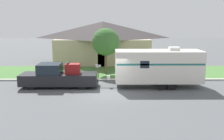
{
  "coord_description": "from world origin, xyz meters",
  "views": [
    {
      "loc": [
        -0.04,
        -18.17,
        5.34
      ],
      "look_at": [
        0.1,
        1.59,
        1.4
      ],
      "focal_mm": 40.0,
      "sensor_mm": 36.0,
      "label": 1
    }
  ],
  "objects": [
    {
      "name": "curb_strip",
      "position": [
        0.0,
        3.75,
        0.07
      ],
      "size": [
        80.0,
        0.3,
        0.14
      ],
      "color": "beige",
      "rests_on": "ground_plane"
    },
    {
      "name": "lawn_strip",
      "position": [
        0.0,
        7.4,
        0.01
      ],
      "size": [
        80.0,
        7.0,
        0.03
      ],
      "color": "#477538",
      "rests_on": "ground_plane"
    },
    {
      "name": "tree_in_yard",
      "position": [
        -0.49,
        6.61,
        3.23
      ],
      "size": [
        2.72,
        2.72,
        4.61
      ],
      "color": "brown",
      "rests_on": "ground_plane"
    },
    {
      "name": "travel_trailer",
      "position": [
        3.83,
        1.59,
        1.72
      ],
      "size": [
        8.16,
        2.3,
        3.26
      ],
      "color": "black",
      "rests_on": "ground_plane"
    },
    {
      "name": "mailbox",
      "position": [
        -1.17,
        4.67,
        0.98
      ],
      "size": [
        0.48,
        0.2,
        1.28
      ],
      "color": "brown",
      "rests_on": "ground_plane"
    },
    {
      "name": "house_across_street",
      "position": [
        -0.99,
        14.38,
        2.7
      ],
      "size": [
        12.43,
        8.25,
        5.21
      ],
      "color": "tan",
      "rests_on": "ground_plane"
    },
    {
      "name": "pickup_truck",
      "position": [
        -4.27,
        1.59,
        0.85
      ],
      "size": [
        6.24,
        1.97,
        2.04
      ],
      "color": "black",
      "rests_on": "ground_plane"
    },
    {
      "name": "ground_plane",
      "position": [
        0.0,
        0.0,
        0.0
      ],
      "size": [
        120.0,
        120.0,
        0.0
      ],
      "primitive_type": "plane",
      "color": "#515456"
    }
  ]
}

